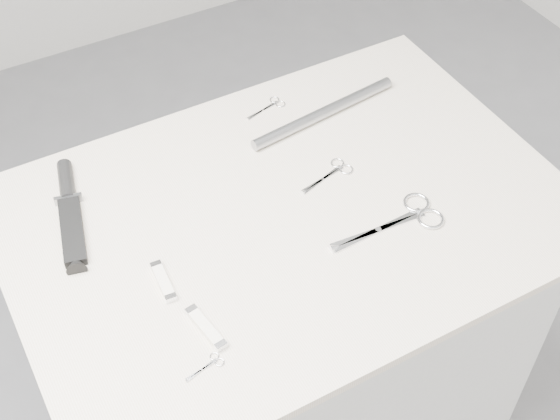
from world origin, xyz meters
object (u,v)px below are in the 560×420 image
plinth (286,353)px  tiny_scissors (209,365)px  embroidery_scissors_b (270,106)px  pocket_knife_a (206,328)px  large_shears (408,218)px  embroidery_scissors_a (333,172)px  pocket_knife_b (163,281)px  metal_rail (324,113)px  sheathed_knife (69,207)px

plinth → tiny_scissors: 0.58m
embroidery_scissors_b → tiny_scissors: (-0.37, -0.49, -0.00)m
pocket_knife_a → plinth: bearing=-64.5°
plinth → embroidery_scissors_b: (0.11, 0.27, 0.47)m
large_shears → pocket_knife_a: size_ratio=2.22×
embroidery_scissors_a → embroidery_scissors_b: size_ratio=1.26×
embroidery_scissors_a → large_shears: bearing=-85.4°
large_shears → pocket_knife_a: 0.42m
embroidery_scissors_b → pocket_knife_b: size_ratio=1.07×
metal_rail → tiny_scissors: bearing=-137.6°
tiny_scissors → sheathed_knife: bearing=90.0°
sheathed_knife → pocket_knife_a: sheathed_knife is taller
embroidery_scissors_a → tiny_scissors: (-0.39, -0.27, -0.00)m
large_shears → embroidery_scissors_a: large_shears is taller
embroidery_scissors_a → pocket_knife_a: 0.42m
pocket_knife_b → tiny_scissors: bearing=-176.4°
metal_rail → embroidery_scissors_b: bearing=134.6°
large_shears → metal_rail: bearing=88.7°
large_shears → embroidery_scissors_a: size_ratio=1.84×
plinth → large_shears: size_ratio=4.19×
tiny_scissors → pocket_knife_b: 0.18m
plinth → tiny_scissors: tiny_scissors is taller
sheathed_knife → pocket_knife_a: bearing=-149.7°
embroidery_scissors_a → pocket_knife_a: (-0.36, -0.21, 0.00)m
plinth → sheathed_knife: sheathed_knife is taller
embroidery_scissors_a → tiny_scissors: bearing=-159.2°
pocket_knife_a → pocket_knife_b: same height
pocket_knife_a → metal_rail: (0.43, 0.35, 0.01)m
sheathed_knife → pocket_knife_b: size_ratio=2.94×
tiny_scissors → pocket_knife_a: 0.07m
large_shears → embroidery_scissors_a: 0.17m
plinth → embroidery_scissors_a: embroidery_scissors_a is taller
embroidery_scissors_a → sheathed_knife: size_ratio=0.46×
plinth → embroidery_scissors_a: bearing=19.9°
sheathed_knife → embroidery_scissors_a: bearing=-93.7°
large_shears → embroidery_scissors_a: bearing=109.5°
pocket_knife_b → large_shears: bearing=-95.6°
large_shears → pocket_knife_b: 0.44m
tiny_scissors → pocket_knife_a: size_ratio=0.68×
large_shears → pocket_knife_b: bearing=171.4°
plinth → tiny_scissors: size_ratio=13.56×
pocket_knife_a → tiny_scissors: bearing=149.9°
pocket_knife_a → embroidery_scissors_b: bearing=-47.3°
large_shears → embroidery_scissors_b: bearing=100.8°
plinth → sheathed_knife: size_ratio=3.55×
embroidery_scissors_a → embroidery_scissors_b: same height
embroidery_scissors_a → pocket_knife_a: bearing=-164.2°
large_shears → embroidery_scissors_b: large_shears is taller
plinth → sheathed_knife: bearing=151.0°
large_shears → tiny_scissors: (-0.44, -0.10, -0.00)m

